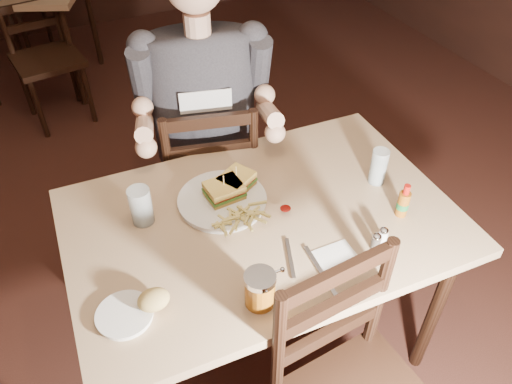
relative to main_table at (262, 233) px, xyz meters
name	(u,v)px	position (x,y,z in m)	size (l,w,h in m)	color
room_shell	(141,17)	(-0.24, 0.32, 0.70)	(7.00, 7.00, 7.00)	black
main_table	(262,233)	(0.00, 0.00, 0.00)	(1.35, 0.92, 0.77)	tan
chair_far	(209,177)	(0.03, 0.63, -0.23)	(0.43, 0.48, 0.94)	black
bg_chair_near	(47,59)	(-0.50, 2.24, -0.25)	(0.42, 0.46, 0.90)	black
diner	(203,86)	(0.01, 0.58, 0.28)	(0.57, 0.45, 0.99)	#343439
dinner_plate	(222,201)	(-0.10, 0.13, 0.08)	(0.31, 0.31, 0.02)	white
sandwich_left	(224,186)	(-0.08, 0.14, 0.14)	(0.12, 0.10, 0.10)	#BB9A45
sandwich_right	(236,177)	(-0.02, 0.16, 0.14)	(0.12, 0.10, 0.10)	#BB9A45
fries_pile	(240,215)	(-0.07, 0.01, 0.11)	(0.23, 0.16, 0.04)	#E1D16C
ketchup_dollop	(285,208)	(0.08, -0.01, 0.09)	(0.04, 0.04, 0.01)	maroon
glass_left	(141,206)	(-0.37, 0.16, 0.14)	(0.08, 0.08, 0.14)	silver
glass_right	(379,167)	(0.47, 0.00, 0.14)	(0.06, 0.06, 0.14)	silver
hot_sauce	(404,200)	(0.44, -0.19, 0.14)	(0.04, 0.04, 0.13)	#8B4C10
salt_shaker	(383,236)	(0.31, -0.27, 0.10)	(0.03, 0.03, 0.06)	white
pepper_shaker	(376,242)	(0.27, -0.28, 0.10)	(0.03, 0.03, 0.06)	#38332D
syrup_dispenser	(260,289)	(-0.16, -0.31, 0.13)	(0.09, 0.09, 0.12)	#8B4C10
napkin	(337,260)	(0.13, -0.27, 0.07)	(0.14, 0.13, 0.00)	white
knife	(321,272)	(0.06, -0.30, 0.08)	(0.01, 0.23, 0.01)	silver
fork	(290,258)	(0.00, -0.20, 0.08)	(0.01, 0.17, 0.01)	silver
side_plate	(125,316)	(-0.53, -0.20, 0.08)	(0.16, 0.16, 0.01)	white
bread_roll	(154,300)	(-0.44, -0.20, 0.11)	(0.09, 0.08, 0.06)	tan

